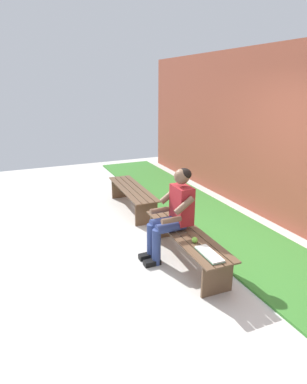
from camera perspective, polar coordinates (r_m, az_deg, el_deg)
The scene contains 8 objects.
ground_plane at distance 4.97m, azimuth -10.58°, elevation -8.92°, with size 10.00×7.00×0.04m, color beige.
grass_strip at distance 5.69m, azimuth 9.85°, elevation -4.81°, with size 9.00×1.35×0.03m, color #387A2D.
brick_wall at distance 5.59m, azimuth 22.85°, elevation 8.65°, with size 9.50×0.24×2.84m, color #9E4C38.
bench_near at distance 4.27m, azimuth 5.73°, elevation -8.23°, with size 1.77×0.49×0.42m.
bench_far at distance 5.99m, azimuth -3.75°, elevation -0.18°, with size 1.72×0.48×0.42m.
person_seated at distance 4.23m, azimuth 3.54°, elevation -3.35°, with size 0.50×0.69×1.23m.
apple at distance 3.97m, azimuth 7.26°, elevation -8.35°, with size 0.07×0.07×0.07m, color #72B738.
book_open at distance 3.75m, azimuth 9.77°, elevation -10.69°, with size 0.42×0.17×0.02m.
Camera 1 is at (-3.31, 1.90, 2.25)m, focal length 30.38 mm.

